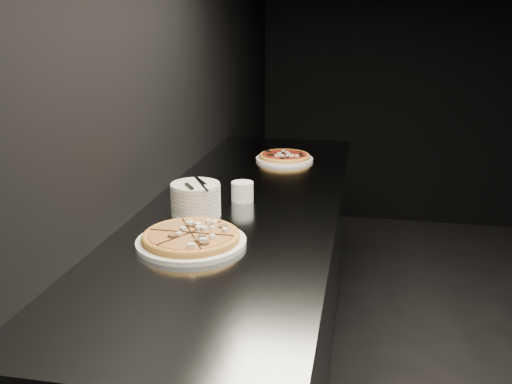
% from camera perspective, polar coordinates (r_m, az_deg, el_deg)
% --- Properties ---
extents(wall_left, '(0.02, 5.00, 2.80)m').
position_cam_1_polar(wall_left, '(2.27, -10.45, 11.26)').
color(wall_left, black).
rests_on(wall_left, floor).
extents(counter, '(0.74, 2.44, 0.92)m').
position_cam_1_polar(counter, '(2.45, -0.97, -11.19)').
color(counter, slate).
rests_on(counter, floor).
extents(pizza_mushroom, '(0.35, 0.35, 0.04)m').
position_cam_1_polar(pizza_mushroom, '(1.85, -6.50, -4.59)').
color(pizza_mushroom, white).
rests_on(pizza_mushroom, counter).
extents(pizza_tomato, '(0.32, 0.32, 0.03)m').
position_cam_1_polar(pizza_tomato, '(2.90, 2.87, 3.52)').
color(pizza_tomato, white).
rests_on(pizza_tomato, counter).
extents(plate_stack, '(0.18, 0.18, 0.12)m').
position_cam_1_polar(plate_stack, '(2.10, -6.05, -0.74)').
color(plate_stack, white).
rests_on(plate_stack, counter).
extents(cutlery, '(0.09, 0.18, 0.01)m').
position_cam_1_polar(cutlery, '(2.07, -6.02, 0.79)').
color(cutlery, '#ACAEB3').
rests_on(cutlery, plate_stack).
extents(ramekin, '(0.09, 0.09, 0.08)m').
position_cam_1_polar(ramekin, '(2.26, -1.38, 0.11)').
color(ramekin, silver).
rests_on(ramekin, counter).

